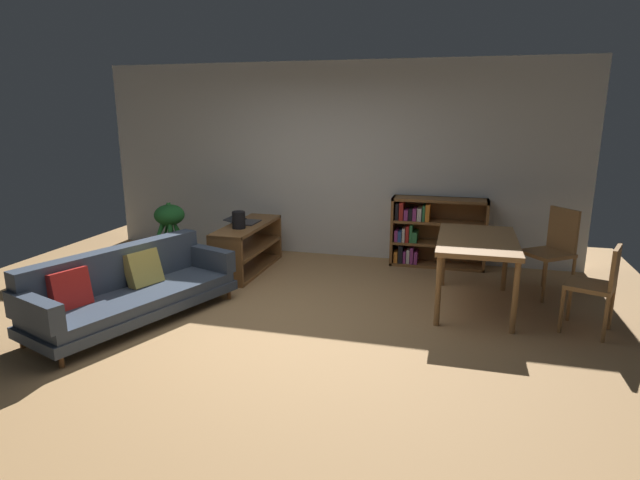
# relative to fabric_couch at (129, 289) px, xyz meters

# --- Properties ---
(ground_plane) EXTENTS (8.16, 8.16, 0.00)m
(ground_plane) POSITION_rel_fabric_couch_xyz_m (1.35, 0.23, -0.32)
(ground_plane) COLOR tan
(back_wall_panel) EXTENTS (6.80, 0.10, 2.70)m
(back_wall_panel) POSITION_rel_fabric_couch_xyz_m (1.35, 2.93, 1.03)
(back_wall_panel) COLOR silver
(back_wall_panel) RESTS_ON ground_plane
(fabric_couch) EXTENTS (1.41, 2.23, 0.71)m
(fabric_couch) POSITION_rel_fabric_couch_xyz_m (0.00, 0.00, 0.00)
(fabric_couch) COLOR brown
(fabric_couch) RESTS_ON ground_plane
(media_console) EXTENTS (0.44, 1.40, 0.62)m
(media_console) POSITION_rel_fabric_couch_xyz_m (0.49, 1.85, -0.01)
(media_console) COLOR brown
(media_console) RESTS_ON ground_plane
(open_laptop) EXTENTS (0.40, 0.34, 0.06)m
(open_laptop) POSITION_rel_fabric_couch_xyz_m (0.42, 1.93, 0.31)
(open_laptop) COLOR #333338
(open_laptop) RESTS_ON media_console
(desk_speaker) EXTENTS (0.16, 0.16, 0.21)m
(desk_speaker) POSITION_rel_fabric_couch_xyz_m (0.49, 1.60, 0.40)
(desk_speaker) COLOR black
(desk_speaker) RESTS_ON media_console
(potted_floor_plant) EXTENTS (0.43, 0.54, 0.86)m
(potted_floor_plant) POSITION_rel_fabric_couch_xyz_m (-0.63, 1.85, 0.13)
(potted_floor_plant) COLOR brown
(potted_floor_plant) RESTS_ON ground_plane
(dining_table) EXTENTS (0.80, 1.35, 0.75)m
(dining_table) POSITION_rel_fabric_couch_xyz_m (3.33, 1.26, 0.35)
(dining_table) COLOR olive
(dining_table) RESTS_ON ground_plane
(dining_chair_near) EXTENTS (0.52, 0.52, 0.86)m
(dining_chair_near) POSITION_rel_fabric_couch_xyz_m (4.42, 0.85, 0.17)
(dining_chair_near) COLOR olive
(dining_chair_near) RESTS_ON ground_plane
(dining_chair_far) EXTENTS (0.63, 0.63, 0.98)m
(dining_chair_far) POSITION_rel_fabric_couch_xyz_m (4.18, 1.92, 0.23)
(dining_chair_far) COLOR olive
(dining_chair_far) RESTS_ON ground_plane
(bookshelf) EXTENTS (1.24, 0.35, 0.92)m
(bookshelf) POSITION_rel_fabric_couch_xyz_m (2.78, 2.72, 0.14)
(bookshelf) COLOR brown
(bookshelf) RESTS_ON ground_plane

